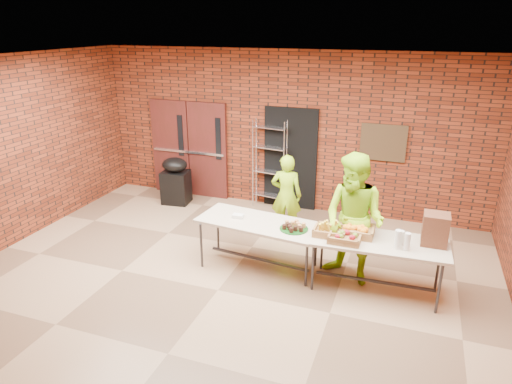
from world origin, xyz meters
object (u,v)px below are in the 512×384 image
table_right (378,245)px  coffee_dispenser (435,229)px  table_left (259,225)px  covered_grill (176,181)px  volunteer_woman (286,195)px  volunteer_man (354,220)px  wire_rack (270,165)px

table_right → coffee_dispenser: size_ratio=4.32×
table_left → covered_grill: 3.26m
table_left → covered_grill: bearing=148.8°
volunteer_woman → table_right: bearing=134.6°
coffee_dispenser → volunteer_woman: (-2.47, 1.20, -0.26)m
volunteer_man → table_left: bearing=-151.7°
wire_rack → table_left: bearing=-67.0°
wire_rack → covered_grill: wire_rack is taller
table_right → table_left: bearing=176.1°
table_left → coffee_dispenser: (2.54, 0.09, 0.29)m
table_left → covered_grill: covered_grill is taller
table_left → covered_grill: size_ratio=1.98×
table_left → wire_rack: bearing=110.8°
wire_rack → coffee_dispenser: wire_rack is taller
volunteer_man → volunteer_woman: bearing=163.0°
volunteer_woman → coffee_dispenser: bearing=146.4°
volunteer_woman → volunteer_man: bearing=131.3°
volunteer_woman → volunteer_man: 1.83m
table_right → covered_grill: bearing=152.9°
wire_rack → table_right: (2.44, -2.51, -0.20)m
coffee_dispenser → volunteer_man: (-1.10, 0.01, -0.03)m
table_left → volunteer_man: (1.43, 0.10, 0.27)m
covered_grill → volunteer_woman: volunteer_woman is taller
wire_rack → volunteer_woman: (0.69, -1.16, -0.17)m
covered_grill → volunteer_man: (4.01, -1.88, 0.48)m
table_left → volunteer_man: volunteer_man is taller
covered_grill → volunteer_woman: 2.75m
wire_rack → table_right: bearing=-37.2°
table_left → volunteer_woman: 1.30m
wire_rack → table_right: size_ratio=0.95×
covered_grill → wire_rack: bearing=6.5°
wire_rack → coffee_dispenser: bearing=-28.1°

